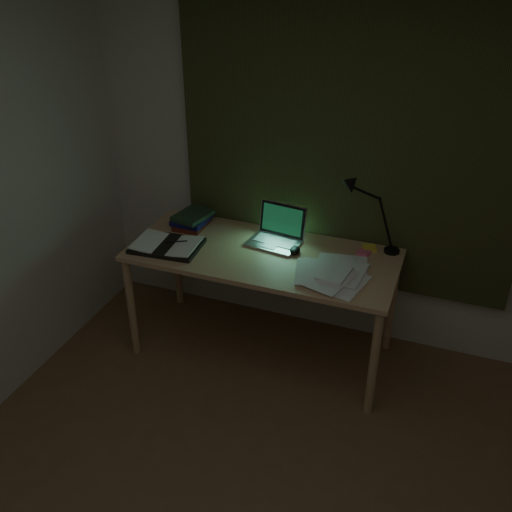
% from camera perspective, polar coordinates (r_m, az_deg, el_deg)
% --- Properties ---
extents(wall_back, '(3.50, 0.00, 2.50)m').
position_cam_1_polar(wall_back, '(3.73, 9.15, 8.78)').
color(wall_back, beige).
rests_on(wall_back, ground).
extents(curtain, '(2.20, 0.06, 2.00)m').
position_cam_1_polar(curtain, '(3.62, 9.26, 11.52)').
color(curtain, '#2F3319').
rests_on(curtain, wall_back).
extents(desk, '(1.71, 0.75, 0.78)m').
position_cam_1_polar(desk, '(3.83, 0.63, -4.76)').
color(desk, tan).
rests_on(desk, floor).
extents(laptop, '(0.37, 0.41, 0.24)m').
position_cam_1_polar(laptop, '(3.67, 1.79, 2.79)').
color(laptop, silver).
rests_on(laptop, desk).
extents(open_textbook, '(0.45, 0.34, 0.04)m').
position_cam_1_polar(open_textbook, '(3.72, -8.89, 1.10)').
color(open_textbook, white).
rests_on(open_textbook, desk).
extents(book_stack, '(0.22, 0.26, 0.10)m').
position_cam_1_polar(book_stack, '(3.97, -6.39, 3.72)').
color(book_stack, white).
rests_on(book_stack, desk).
extents(loose_papers, '(0.46, 0.48, 0.02)m').
position_cam_1_polar(loose_papers, '(3.44, 7.05, -1.51)').
color(loose_papers, silver).
rests_on(loose_papers, desk).
extents(mouse, '(0.08, 0.11, 0.04)m').
position_cam_1_polar(mouse, '(3.63, 3.92, 0.58)').
color(mouse, black).
rests_on(mouse, desk).
extents(sticky_yellow, '(0.10, 0.10, 0.02)m').
position_cam_1_polar(sticky_yellow, '(3.74, 11.29, 0.80)').
color(sticky_yellow, yellow).
rests_on(sticky_yellow, desk).
extents(sticky_pink, '(0.09, 0.09, 0.02)m').
position_cam_1_polar(sticky_pink, '(3.68, 10.70, 0.34)').
color(sticky_pink, '#FF6388').
rests_on(sticky_pink, desk).
extents(desk_lamp, '(0.41, 0.34, 0.54)m').
position_cam_1_polar(desk_lamp, '(3.62, 13.89, 4.09)').
color(desk_lamp, black).
rests_on(desk_lamp, desk).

